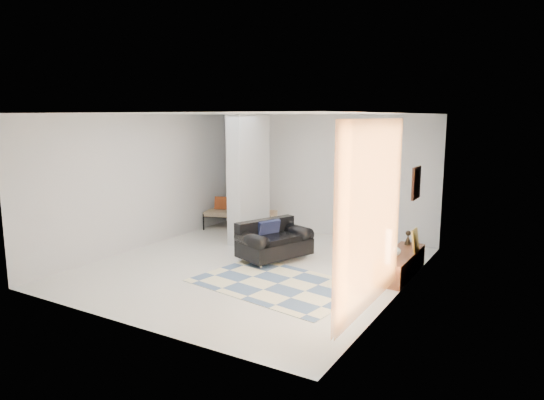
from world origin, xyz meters
The scene contains 17 objects.
floor centered at (0.00, 0.00, 0.00)m, with size 6.00×6.00×0.00m, color white.
ceiling centered at (0.00, 0.00, 2.80)m, with size 6.00×6.00×0.00m, color white.
wall_back centered at (0.00, 3.00, 1.40)m, with size 6.00×6.00×0.00m, color silver.
wall_front centered at (0.00, -3.00, 1.40)m, with size 6.00×6.00×0.00m, color silver.
wall_left centered at (-2.75, 0.00, 1.40)m, with size 6.00×6.00×0.00m, color silver.
wall_right centered at (2.75, 0.00, 1.40)m, with size 6.00×6.00×0.00m, color silver.
partition_column centered at (-1.10, 1.60, 1.40)m, with size 0.35×1.20×2.80m, color #AEB2B5.
hallway_door centered at (-2.10, 2.96, 1.02)m, with size 0.85×0.06×2.04m, color silver.
curtain centered at (2.67, -1.15, 1.45)m, with size 2.55×2.55×0.00m, color #FF9843.
wall_art centered at (2.72, 0.90, 1.65)m, with size 0.04×0.45×0.55m, color #34170E.
media_console centered at (2.52, 0.90, 0.21)m, with size 0.45×1.64×0.80m.
loveseat centered at (0.11, 0.58, 0.36)m, with size 1.24×1.56×0.76m.
daybed centered at (-1.93, 2.47, 0.42)m, with size 1.87×1.21×0.77m.
area_rug centered at (0.90, -0.61, 0.01)m, with size 2.70×1.80×0.01m, color #F0E9B8.
cylinder_lamp centered at (2.50, 0.19, 0.68)m, with size 0.10×0.10×0.56m, color silver.
bronze_figurine centered at (2.47, 1.52, 0.53)m, with size 0.13×0.13×0.26m, color black, non-canonical shape.
vase centered at (2.47, 0.72, 0.50)m, with size 0.19×0.19×0.20m, color white.
Camera 1 is at (4.71, -7.29, 2.75)m, focal length 32.00 mm.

